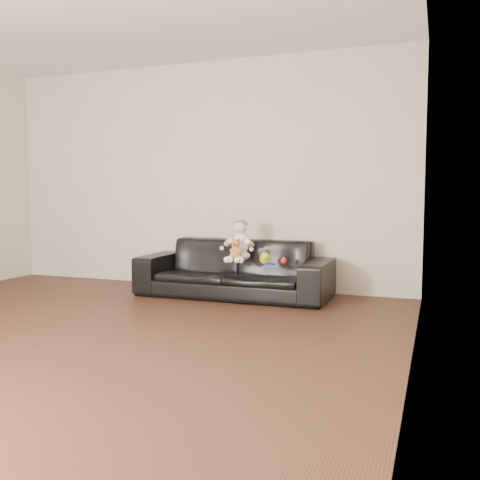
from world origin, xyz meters
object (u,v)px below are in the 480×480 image
at_px(baby, 240,243).
at_px(teddy_bear, 236,248).
at_px(toy_rattle, 284,261).
at_px(toy_blue_disc, 270,264).
at_px(sofa, 234,268).
at_px(toy_green, 266,259).

bearing_deg(baby, teddy_bear, -103.97).
xyz_separation_m(toy_rattle, toy_blue_disc, (-0.12, -0.09, -0.02)).
relative_size(sofa, baby, 4.70).
bearing_deg(toy_blue_disc, toy_rattle, 36.26).
height_order(toy_rattle, toy_blue_disc, toy_rattle).
relative_size(toy_rattle, toy_blue_disc, 0.57).
bearing_deg(sofa, toy_blue_disc, -28.31).
height_order(baby, toy_green, baby).
xyz_separation_m(toy_green, toy_rattle, (0.17, 0.06, -0.02)).
relative_size(baby, toy_rattle, 7.22).
bearing_deg(sofa, toy_rattle, -15.94).
bearing_deg(toy_green, toy_blue_disc, -27.27).
xyz_separation_m(baby, toy_green, (0.32, -0.12, -0.14)).
distance_m(sofa, toy_rattle, 0.63).
relative_size(sofa, toy_blue_disc, 19.17).
height_order(toy_green, toy_rattle, toy_green).
distance_m(teddy_bear, toy_rattle, 0.50).
height_order(toy_green, toy_blue_disc, toy_green).
xyz_separation_m(sofa, toy_blue_disc, (0.47, -0.26, 0.10)).
bearing_deg(teddy_bear, toy_rattle, -13.46).
bearing_deg(toy_green, teddy_bear, -177.84).
relative_size(teddy_bear, toy_green, 1.37).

